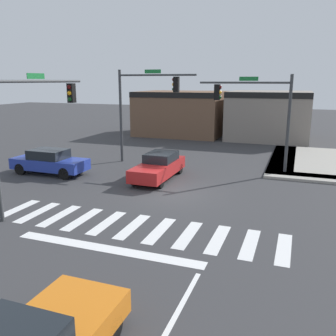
{
  "coord_description": "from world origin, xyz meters",
  "views": [
    {
      "loc": [
        5.71,
        -16.18,
        5.45
      ],
      "look_at": [
        -0.34,
        0.41,
        1.16
      ],
      "focal_mm": 38.67,
      "sensor_mm": 36.0,
      "label": 1
    }
  ],
  "objects": [
    {
      "name": "ground_plane",
      "position": [
        0.0,
        0.0,
        0.0
      ],
      "size": [
        120.0,
        120.0,
        0.0
      ],
      "primitive_type": "plane",
      "color": "#353538"
    },
    {
      "name": "crosswalk_near",
      "position": [
        -0.0,
        -4.5,
        0.0
      ],
      "size": [
        11.56,
        2.5,
        0.01
      ],
      "color": "silver",
      "rests_on": "ground_plane"
    },
    {
      "name": "bike_detector_marking",
      "position": [
        1.22,
        -9.28,
        0.0
      ],
      "size": [
        1.19,
        1.19,
        0.01
      ],
      "color": "yellow",
      "rests_on": "ground_plane"
    },
    {
      "name": "storefront_row",
      "position": [
        -1.7,
        19.43,
        2.22
      ],
      "size": [
        16.59,
        6.99,
        4.46
      ],
      "color": "brown",
      "rests_on": "ground_plane"
    },
    {
      "name": "traffic_signal_northeast",
      "position": [
        3.18,
        5.9,
        4.01
      ],
      "size": [
        5.42,
        0.32,
        5.8
      ],
      "rotation": [
        0.0,
        0.0,
        3.14
      ],
      "color": "#383A3D",
      "rests_on": "ground_plane"
    },
    {
      "name": "traffic_signal_southwest",
      "position": [
        -5.12,
        -3.46,
        4.08
      ],
      "size": [
        0.32,
        6.06,
        5.77
      ],
      "rotation": [
        0.0,
        0.0,
        1.57
      ],
      "color": "#383A3D",
      "rests_on": "ground_plane"
    },
    {
      "name": "traffic_signal_northwest",
      "position": [
        -3.91,
        5.73,
        4.29
      ],
      "size": [
        5.32,
        0.32,
        6.13
      ],
      "color": "#383A3D",
      "rests_on": "ground_plane"
    },
    {
      "name": "car_red",
      "position": [
        -1.59,
        2.31,
        0.72
      ],
      "size": [
        1.7,
        4.68,
        1.45
      ],
      "rotation": [
        0.0,
        0.0,
        -1.57
      ],
      "color": "red",
      "rests_on": "ground_plane"
    },
    {
      "name": "car_blue",
      "position": [
        -8.08,
        1.09,
        0.75
      ],
      "size": [
        4.54,
        1.73,
        1.49
      ],
      "color": "#23389E",
      "rests_on": "ground_plane"
    }
  ]
}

